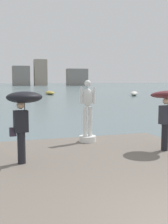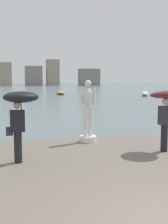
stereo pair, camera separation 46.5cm
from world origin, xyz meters
The scene contains 8 objects.
ground_plane centered at (0.00, 40.00, 0.00)m, with size 400.00×400.00×0.00m, color slate.
pier centered at (0.00, 2.45, 0.20)m, with size 6.49×10.91×0.40m, color #70665B.
statue_white_figure centered at (0.20, 6.95, 1.32)m, with size 0.63×0.63×2.30m.
onlooker_left centered at (-2.34, 4.87, 1.99)m, with size 1.08×1.09×2.01m.
onlooker_right centered at (2.28, 4.94, 2.01)m, with size 1.21×1.23×2.02m.
boat_mid centered at (7.03, 49.62, 0.33)m, with size 1.61×4.01×0.66m.
boat_leftward centered at (20.08, 41.39, 0.38)m, with size 2.95×4.06×0.76m.
distant_skyline centered at (2.52, 134.81, 4.87)m, with size 73.94×12.06×12.40m.
Camera 2 is at (-2.70, -3.26, 2.71)m, focal length 46.27 mm.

